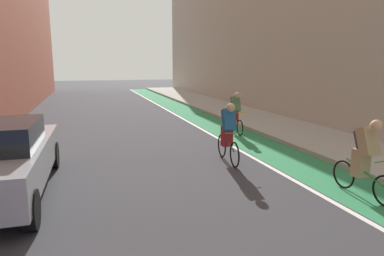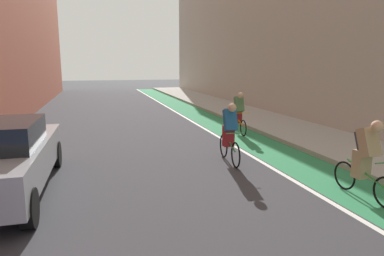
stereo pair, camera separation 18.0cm
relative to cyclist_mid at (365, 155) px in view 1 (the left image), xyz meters
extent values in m
plane|color=#38383D|center=(-3.49, 8.79, -0.84)|extent=(92.86, 92.86, 0.00)
cube|color=#2D8451|center=(0.16, 10.79, -0.84)|extent=(1.60, 42.21, 0.00)
cube|color=white|center=(-0.74, 10.79, -0.84)|extent=(0.12, 42.21, 0.00)
cube|color=#A8A59E|center=(2.46, 10.79, -0.77)|extent=(3.01, 42.21, 0.14)
cube|color=#B2ADA3|center=(5.17, 12.79, 4.71)|extent=(2.40, 38.21, 11.10)
cylinder|color=black|center=(-6.05, 3.87, -0.51)|extent=(0.23, 0.66, 0.66)
cylinder|color=black|center=(-6.10, 0.38, -0.51)|extent=(0.23, 0.66, 0.66)
torus|color=black|center=(-0.02, 0.51, -0.54)|extent=(0.06, 0.60, 0.60)
cylinder|color=#338C3F|center=(0.00, -0.02, -0.32)|extent=(0.08, 0.96, 0.33)
cylinder|color=#338C3F|center=(-0.01, 0.16, -0.24)|extent=(0.04, 0.12, 0.55)
cube|color=tan|center=(0.00, 0.09, -0.17)|extent=(0.29, 0.25, 0.56)
cube|color=tan|center=(0.00, -0.04, 0.29)|extent=(0.34, 0.41, 0.60)
sphere|color=tan|center=(0.01, -0.20, 0.63)|extent=(0.22, 0.22, 0.22)
cube|color=#333842|center=(0.00, 0.08, 0.31)|extent=(0.27, 0.28, 0.39)
torus|color=black|center=(-1.63, 2.55, -0.51)|extent=(0.08, 0.67, 0.66)
torus|color=black|center=(-1.56, 3.60, -0.51)|extent=(0.08, 0.67, 0.66)
cylinder|color=#338C3F|center=(-1.59, 3.07, -0.29)|extent=(0.11, 0.96, 0.33)
cylinder|color=#338C3F|center=(-1.58, 3.26, -0.21)|extent=(0.04, 0.12, 0.55)
cylinder|color=#338C3F|center=(-1.62, 2.63, 0.04)|extent=(0.48, 0.06, 0.02)
cube|color=maroon|center=(-1.59, 3.18, -0.14)|extent=(0.30, 0.26, 0.56)
cube|color=#1E598C|center=(-1.60, 3.05, 0.32)|extent=(0.35, 0.42, 0.60)
sphere|color=tan|center=(-1.61, 2.90, 0.66)|extent=(0.22, 0.22, 0.22)
torus|color=black|center=(0.18, 6.15, -0.54)|extent=(0.07, 0.60, 0.60)
torus|color=black|center=(0.24, 7.19, -0.54)|extent=(0.07, 0.60, 0.60)
cylinder|color=gold|center=(0.21, 6.67, -0.32)|extent=(0.09, 0.96, 0.33)
cylinder|color=gold|center=(0.22, 6.85, -0.24)|extent=(0.04, 0.12, 0.55)
cylinder|color=gold|center=(0.18, 6.22, 0.01)|extent=(0.48, 0.05, 0.02)
cube|color=maroon|center=(0.21, 6.77, -0.17)|extent=(0.29, 0.25, 0.56)
cube|color=#4C7247|center=(0.21, 6.65, 0.29)|extent=(0.34, 0.41, 0.60)
sphere|color=tan|center=(0.20, 6.49, 0.63)|extent=(0.22, 0.22, 0.22)
camera|label=1|loc=(-5.14, -5.24, 1.75)|focal=32.12mm
camera|label=2|loc=(-4.97, -5.29, 1.75)|focal=32.12mm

